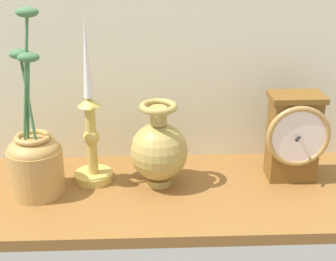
# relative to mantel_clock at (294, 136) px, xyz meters

# --- Properties ---
(ground_plane) EXTENTS (1.00, 0.36, 0.02)m
(ground_plane) POSITION_rel_mantel_clock_xyz_m (-0.25, -0.04, -0.12)
(ground_plane) COLOR brown
(back_wall) EXTENTS (1.20, 0.02, 0.65)m
(back_wall) POSITION_rel_mantel_clock_xyz_m (-0.25, 0.14, 0.22)
(back_wall) COLOR silver
(back_wall) RESTS_ON ground_plane
(mantel_clock) EXTENTS (0.14, 0.10, 0.20)m
(mantel_clock) POSITION_rel_mantel_clock_xyz_m (0.00, 0.00, 0.00)
(mantel_clock) COLOR brown
(mantel_clock) RESTS_ON ground_plane
(candlestick_tall_left) EXTENTS (0.09, 0.09, 0.37)m
(candlestick_tall_left) POSITION_rel_mantel_clock_xyz_m (-0.45, 0.01, 0.01)
(candlestick_tall_left) COLOR gold
(candlestick_tall_left) RESTS_ON ground_plane
(brass_vase_bulbous) EXTENTS (0.13, 0.13, 0.19)m
(brass_vase_bulbous) POSITION_rel_mantel_clock_xyz_m (-0.30, -0.02, -0.02)
(brass_vase_bulbous) COLOR tan
(brass_vase_bulbous) RESTS_ON ground_plane
(brass_vase_jar) EXTENTS (0.12, 0.12, 0.39)m
(brass_vase_jar) POSITION_rel_mantel_clock_xyz_m (-0.56, -0.04, -0.02)
(brass_vase_jar) COLOR tan
(brass_vase_jar) RESTS_ON ground_plane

